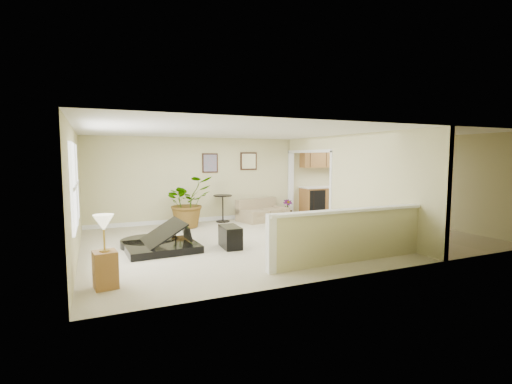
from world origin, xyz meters
name	(u,v)px	position (x,y,z in m)	size (l,w,h in m)	color
floor	(285,238)	(0.00, 0.00, 0.00)	(9.00, 9.00, 0.00)	beige
back_wall	(239,179)	(0.00, 3.00, 1.25)	(9.00, 0.04, 2.50)	#C6BF87
front_wall	(372,199)	(0.00, -3.00, 1.25)	(9.00, 0.04, 2.50)	#C6BF87
left_wall	(75,194)	(-4.50, 0.00, 1.25)	(0.04, 6.00, 2.50)	#C6BF87
right_wall	(424,181)	(4.50, 0.00, 1.25)	(0.04, 6.00, 2.50)	#C6BF87
ceiling	(286,133)	(0.00, 0.00, 2.50)	(9.00, 6.00, 0.04)	silver
kitchen_vinyl	(386,227)	(3.15, 0.00, 0.00)	(2.70, 6.00, 0.01)	gray
interior_partition	(341,184)	(1.80, 0.25, 1.22)	(0.18, 5.99, 2.50)	#C6BF87
pony_half_wall	(348,234)	(0.08, -2.30, 0.52)	(3.42, 0.22, 1.00)	#C6BF87
left_window	(74,185)	(-4.49, -0.50, 1.45)	(0.05, 2.15, 1.45)	white
wall_art_left	(210,163)	(-0.95, 2.97, 1.75)	(0.48, 0.04, 0.58)	#311B12
wall_mirror	(249,161)	(0.30, 2.97, 1.80)	(0.55, 0.04, 0.55)	#311B12
kitchen_cabinets	(330,188)	(3.19, 2.73, 0.87)	(2.36, 0.65, 2.33)	#985D31
piano	(158,223)	(-2.96, 0.07, 0.56)	(1.73, 1.80, 1.35)	black
piano_bench	(230,237)	(-1.53, -0.39, 0.23)	(0.35, 0.70, 0.46)	black
loveseat	(262,210)	(0.54, 2.44, 0.32)	(1.71, 1.23, 0.86)	#96855F
accent_table	(223,205)	(-0.67, 2.65, 0.52)	(0.56, 0.56, 0.81)	black
palm_plant	(188,202)	(-1.82, 2.25, 0.70)	(1.53, 1.42, 1.42)	black
small_plant	(287,210)	(1.45, 2.52, 0.25)	(0.38, 0.38, 0.58)	black
lamp_stand	(105,257)	(-4.06, -1.95, 0.47)	(0.37, 0.37, 1.10)	#985D31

